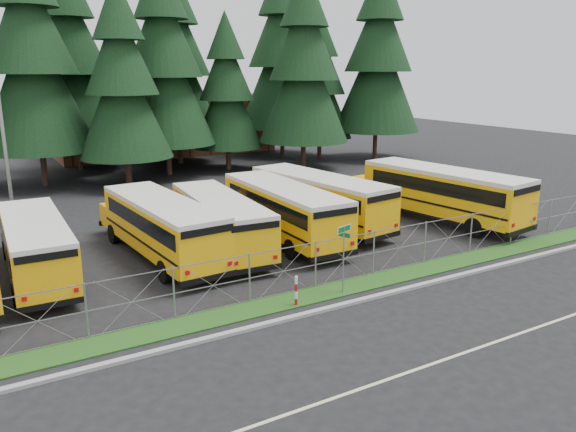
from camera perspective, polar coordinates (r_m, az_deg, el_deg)
The scene contains 25 objects.
ground at distance 24.62m, azimuth 3.48°, elevation -6.09°, with size 120.00×120.00×0.00m, color black.
curb at distance 22.28m, azimuth 7.94°, elevation -8.35°, with size 50.00×0.25×0.12m, color gray.
grass_verge at distance 23.32m, azimuth 5.81°, elevation -7.28°, with size 50.00×1.40×0.06m, color #194313.
road_lane_line at distance 19.10m, azimuth 17.25°, elevation -13.21°, with size 50.00×0.12×0.01m, color beige.
chainlink_fence at distance 23.51m, azimuth 4.87°, elevation -4.55°, with size 44.00×0.10×2.00m, color gray, non-canonical shape.
brick_building at distance 62.30m, azimuth -12.66°, elevation 9.09°, with size 22.00×10.00×6.00m, color brown.
bus_1 at distance 26.29m, azimuth -24.25°, elevation -2.98°, with size 2.40×10.15×2.66m, color #FAA707, non-canonical shape.
bus_3 at distance 27.14m, azimuth -12.87°, elevation -1.24°, with size 2.60×11.03×2.89m, color #FAA707, non-canonical shape.
bus_4 at distance 27.90m, azimuth -7.10°, elevation -0.70°, with size 2.47×10.46×2.74m, color #FAA707, non-canonical shape.
bus_5 at distance 29.44m, azimuth -0.78°, elevation 0.42°, with size 2.63×11.15×2.92m, color #FAA707, non-canonical shape.
bus_6 at distance 31.92m, azimuth 2.76°, elevation 1.57°, with size 2.67×11.32×2.97m, color #FAA707, non-canonical shape.
bus_east at distance 34.20m, azimuth 14.90°, elevation 2.12°, with size 2.82×11.95×3.13m, color #FAA707, non-canonical shape.
street_sign at distance 22.20m, azimuth 5.69°, elevation -2.93°, with size 0.80×0.53×2.81m.
striped_bollard at distance 21.38m, azimuth 0.83°, elevation -7.65°, with size 0.11×0.11×1.20m, color #B20C0C.
light_standard at distance 34.95m, azimuth -27.01°, elevation 7.83°, with size 0.70×0.35×10.14m.
conifer_3 at distance 46.37m, azimuth -24.56°, elevation 14.10°, with size 8.38×8.38×18.53m, color black, non-canonical shape.
conifer_4 at distance 43.95m, azimuth -16.50°, elevation 12.71°, with size 6.91×6.91×15.28m, color black, non-canonical shape.
conifer_5 at distance 48.16m, azimuth -12.52°, elevation 14.63°, with size 8.08×8.08×17.86m, color black, non-canonical shape.
conifer_6 at distance 49.97m, azimuth -6.26°, elevation 12.38°, with size 6.12×6.12×13.53m, color black, non-canonical shape.
conifer_7 at distance 49.70m, azimuth 1.62°, elevation 14.60°, with size 7.80×7.80×17.26m, color black, non-canonical shape.
conifer_8 at distance 56.45m, azimuth 3.30°, elevation 12.96°, with size 6.34×6.34×14.03m, color black, non-canonical shape.
conifer_9 at distance 56.98m, azimuth 9.15°, elevation 15.19°, with size 8.47×8.47×18.74m, color black, non-canonical shape.
conifer_11 at distance 52.86m, azimuth -21.16°, elevation 14.23°, with size 8.28×8.28×18.30m, color black, non-canonical shape.
conifer_12 at distance 54.18m, azimuth -11.30°, elevation 14.70°, with size 8.11×8.11×17.94m, color black, non-canonical shape.
conifer_13 at distance 58.68m, azimuth -0.59°, elevation 15.80°, with size 8.89×8.89×19.67m, color black, non-canonical shape.
Camera 1 is at (-12.85, -19.10, 8.74)m, focal length 35.00 mm.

